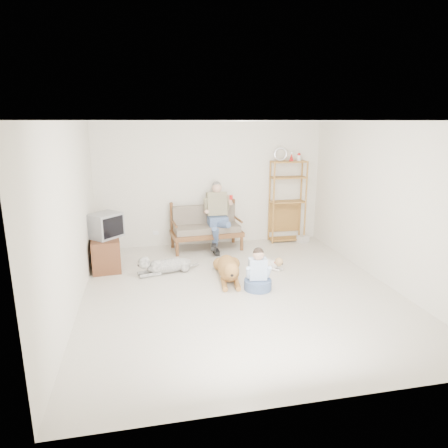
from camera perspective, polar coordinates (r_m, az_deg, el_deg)
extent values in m
plane|color=silver|center=(6.63, 2.31, -9.51)|extent=(5.50, 5.50, 0.00)
plane|color=white|center=(6.06, 2.57, 14.50)|extent=(5.50, 5.50, 0.00)
plane|color=beige|center=(8.86, -1.88, 5.72)|extent=(5.00, 0.00, 5.00)
plane|color=beige|center=(3.71, 12.79, -7.12)|extent=(5.00, 0.00, 5.00)
plane|color=beige|center=(6.12, -20.93, 0.81)|extent=(0.00, 5.50, 5.50)
plane|color=beige|center=(7.22, 22.08, 2.67)|extent=(0.00, 5.50, 5.50)
cube|color=brown|center=(8.62, -2.49, -1.34)|extent=(1.55, 0.82, 0.10)
cube|color=#77675A|center=(8.59, -2.50, -0.61)|extent=(1.42, 0.71, 0.13)
cube|color=#77675A|center=(8.76, -2.77, 1.28)|extent=(1.39, 0.23, 0.45)
cylinder|color=brown|center=(8.77, -2.85, 2.64)|extent=(1.40, 0.16, 0.05)
cylinder|color=brown|center=(8.31, -6.93, -3.48)|extent=(0.07, 0.07, 0.30)
cylinder|color=brown|center=(8.80, -7.32, -0.28)|extent=(0.07, 0.07, 0.95)
cylinder|color=brown|center=(8.53, 2.50, -2.92)|extent=(0.07, 0.07, 0.30)
cylinder|color=brown|center=(9.00, 1.60, 0.17)|extent=(0.07, 0.07, 0.95)
cube|color=slate|center=(8.57, -0.92, 0.51)|extent=(0.40, 0.38, 0.20)
cube|color=gray|center=(8.59, -1.06, 2.93)|extent=(0.42, 0.29, 0.52)
sphere|color=tan|center=(8.50, -1.03, 5.20)|extent=(0.21, 0.21, 0.21)
sphere|color=#5E5954|center=(8.51, -1.06, 5.48)|extent=(0.19, 0.19, 0.19)
cylinder|color=red|center=(8.40, 1.03, 3.84)|extent=(0.07, 0.07, 0.09)
cube|color=#A26933|center=(9.06, 9.28, 8.78)|extent=(0.78, 0.32, 0.03)
torus|color=silver|center=(8.98, 8.08, 9.83)|extent=(0.32, 0.05, 0.32)
cone|color=red|center=(9.07, 9.61, 9.37)|extent=(0.10, 0.10, 0.16)
cylinder|color=#A26933|center=(8.93, 7.10, 2.90)|extent=(0.04, 0.04, 1.85)
cylinder|color=#A26933|center=(9.21, 6.51, 3.27)|extent=(0.04, 0.04, 1.85)
cylinder|color=#A26933|center=(9.20, 11.60, 3.05)|extent=(0.04, 0.04, 1.85)
cylinder|color=#A26933|center=(9.47, 10.90, 3.41)|extent=(0.04, 0.04, 1.85)
cube|color=silver|center=(9.36, 11.21, -2.08)|extent=(0.28, 0.24, 0.15)
cube|color=brown|center=(7.85, -16.50, -3.91)|extent=(0.58, 0.94, 0.60)
cube|color=brown|center=(7.67, -18.41, -4.50)|extent=(0.06, 0.40, 0.50)
cube|color=brown|center=(8.09, -18.07, -3.50)|extent=(0.06, 0.40, 0.50)
cube|color=gray|center=(7.70, -16.63, -0.18)|extent=(0.70, 0.70, 0.46)
cube|color=black|center=(7.54, -15.53, -0.41)|extent=(0.34, 0.35, 0.37)
cube|color=white|center=(8.95, -9.72, -1.28)|extent=(0.12, 0.02, 0.08)
ellipsoid|color=#A17238|center=(7.16, 0.57, -6.23)|extent=(0.49, 1.08, 0.33)
sphere|color=#A17238|center=(6.87, 0.82, -6.97)|extent=(0.33, 0.33, 0.33)
sphere|color=#A17238|center=(6.57, 1.05, -6.65)|extent=(0.26, 0.26, 0.26)
ellipsoid|color=#A17238|center=(6.48, 1.15, -7.23)|extent=(0.13, 0.20, 0.10)
cylinder|color=#A17238|center=(7.68, 0.20, -5.55)|extent=(0.15, 0.42, 0.05)
ellipsoid|color=#A17238|center=(6.59, 0.24, -6.59)|extent=(0.07, 0.09, 0.13)
ellipsoid|color=#A17238|center=(6.61, 1.81, -6.54)|extent=(0.07, 0.09, 0.13)
ellipsoid|color=silver|center=(7.43, -7.78, -5.90)|extent=(0.90, 0.49, 0.26)
sphere|color=silver|center=(7.35, -9.69, -6.04)|extent=(0.26, 0.26, 0.26)
sphere|color=silver|center=(7.27, -11.34, -5.45)|extent=(0.22, 0.22, 0.22)
ellipsoid|color=silver|center=(7.25, -12.09, -5.71)|extent=(0.18, 0.13, 0.08)
cylinder|color=silver|center=(7.59, -4.69, -5.99)|extent=(0.30, 0.23, 0.04)
ellipsoid|color=silver|center=(7.34, -11.33, -5.24)|extent=(0.08, 0.07, 0.11)
ellipsoid|color=silver|center=(7.20, -11.01, -5.62)|extent=(0.08, 0.07, 0.11)
ellipsoid|color=white|center=(7.63, 6.28, -5.62)|extent=(0.43, 0.46, 0.17)
sphere|color=white|center=(7.56, 7.12, -5.75)|extent=(0.17, 0.17, 0.17)
sphere|color=tan|center=(7.48, 7.84, -5.39)|extent=(0.16, 0.16, 0.16)
ellipsoid|color=tan|center=(7.45, 8.30, -5.61)|extent=(0.12, 0.13, 0.06)
cylinder|color=white|center=(7.76, 4.92, -5.64)|extent=(0.16, 0.11, 0.03)
cone|color=tan|center=(7.43, 7.53, -5.13)|extent=(0.05, 0.05, 0.05)
cone|color=tan|center=(7.52, 7.98, -4.91)|extent=(0.05, 0.05, 0.05)
torus|color=red|center=(7.50, 7.70, -5.43)|extent=(0.15, 0.15, 0.02)
cylinder|color=slate|center=(6.68, 4.85, -8.60)|extent=(0.45, 0.45, 0.17)
cube|color=silver|center=(6.60, 4.84, -6.39)|extent=(0.31, 0.22, 0.35)
sphere|color=tan|center=(6.50, 4.94, -4.41)|extent=(0.19, 0.19, 0.19)
sphere|color=black|center=(6.50, 4.92, -4.12)|extent=(0.18, 0.18, 0.18)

